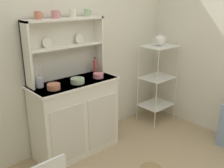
% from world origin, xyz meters
% --- Properties ---
extents(wall_back, '(3.84, 0.05, 2.50)m').
position_xyz_m(wall_back, '(0.00, 1.62, 1.25)').
color(wall_back, silver).
rests_on(wall_back, ground).
extents(hutch_cabinet, '(1.00, 0.45, 0.89)m').
position_xyz_m(hutch_cabinet, '(-0.09, 1.37, 0.46)').
color(hutch_cabinet, white).
rests_on(hutch_cabinet, ground).
extents(hutch_shelf_unit, '(0.93, 0.18, 0.68)m').
position_xyz_m(hutch_shelf_unit, '(-0.09, 1.53, 1.29)').
color(hutch_shelf_unit, silver).
rests_on(hutch_shelf_unit, hutch_cabinet).
extents(bakers_rack, '(0.47, 0.37, 1.14)m').
position_xyz_m(bakers_rack, '(1.28, 1.27, 0.70)').
color(bakers_rack, silver).
rests_on(bakers_rack, ground).
extents(cup_terracotta_0, '(0.08, 0.07, 0.08)m').
position_xyz_m(cup_terracotta_0, '(-0.39, 1.49, 1.61)').
color(cup_terracotta_0, '#C67556').
rests_on(cup_terracotta_0, hutch_shelf_unit).
extents(cup_rose_1, '(0.10, 0.08, 0.08)m').
position_xyz_m(cup_rose_1, '(-0.19, 1.49, 1.61)').
color(cup_rose_1, '#D17A84').
rests_on(cup_rose_1, hutch_shelf_unit).
extents(cup_cream_2, '(0.09, 0.08, 0.08)m').
position_xyz_m(cup_cream_2, '(0.02, 1.49, 1.61)').
color(cup_cream_2, silver).
rests_on(cup_cream_2, hutch_shelf_unit).
extents(cup_sage_3, '(0.08, 0.07, 0.08)m').
position_xyz_m(cup_sage_3, '(0.21, 1.49, 1.61)').
color(cup_sage_3, '#9EB78E').
rests_on(cup_sage_3, hutch_shelf_unit).
extents(bowl_mixing_large, '(0.14, 0.14, 0.06)m').
position_xyz_m(bowl_mixing_large, '(-0.38, 1.29, 0.92)').
color(bowl_mixing_large, '#C67556').
rests_on(bowl_mixing_large, hutch_cabinet).
extents(bowl_floral_medium, '(0.15, 0.15, 0.06)m').
position_xyz_m(bowl_floral_medium, '(-0.09, 1.29, 0.92)').
color(bowl_floral_medium, '#9EB78E').
rests_on(bowl_floral_medium, hutch_cabinet).
extents(bowl_cream_small, '(0.12, 0.12, 0.06)m').
position_xyz_m(bowl_cream_small, '(0.20, 1.29, 0.92)').
color(bowl_cream_small, '#D17A84').
rests_on(bowl_cream_small, hutch_cabinet).
extents(jam_bottle, '(0.05, 0.05, 0.21)m').
position_xyz_m(jam_bottle, '(0.28, 1.45, 0.98)').
color(jam_bottle, '#B74C47').
rests_on(jam_bottle, hutch_cabinet).
extents(utensil_jar, '(0.08, 0.08, 0.24)m').
position_xyz_m(utensil_jar, '(-0.46, 1.45, 0.95)').
color(utensil_jar, '#B2B7C6').
rests_on(utensil_jar, hutch_cabinet).
extents(porcelain_teapot, '(0.24, 0.15, 0.17)m').
position_xyz_m(porcelain_teapot, '(1.27, 1.27, 1.21)').
color(porcelain_teapot, white).
rests_on(porcelain_teapot, bakers_rack).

